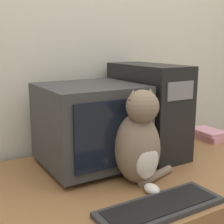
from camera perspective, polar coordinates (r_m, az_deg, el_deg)
wall_back at (r=1.75m, az=-3.22°, el=10.81°), size 7.00×0.05×2.50m
crt_monitor at (r=1.42m, az=-4.02°, el=-2.33°), size 0.42×0.42×0.38m
computer_tower at (r=1.60m, az=6.50°, el=0.50°), size 0.21×0.47×0.46m
keyboard at (r=1.12m, az=8.84°, el=-16.79°), size 0.46×0.16×0.02m
cat at (r=1.25m, az=4.95°, el=-5.73°), size 0.28×0.27×0.39m
book_stack at (r=1.95m, az=17.08°, el=-3.89°), size 0.14×0.21×0.06m
pen at (r=1.11m, az=1.90°, el=-17.27°), size 0.14×0.05×0.01m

